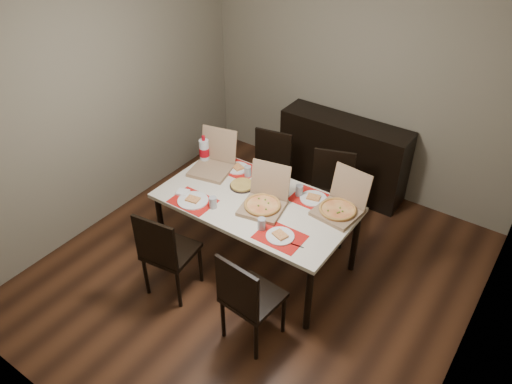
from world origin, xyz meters
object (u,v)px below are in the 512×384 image
chair_near_right (247,297)px  chair_far_right (330,192)px  dining_table (256,206)px  pizza_box_center (264,202)px  dip_bowl (284,195)px  chair_far_left (269,170)px  sideboard (343,156)px  chair_near_left (166,251)px  soda_bottle (204,151)px

chair_near_right → chair_far_right: bearing=94.8°
chair_near_right → chair_far_right: (-0.14, 1.66, 0.00)m
dining_table → pizza_box_center: bearing=-19.4°
dip_bowl → chair_far_left: bearing=133.2°
dip_bowl → pizza_box_center: bearing=-104.1°
sideboard → chair_near_right: (0.39, -2.46, 0.06)m
chair_near_right → dip_bowl: 1.11m
chair_near_left → chair_far_right: 1.80m
chair_near_left → chair_far_right: same height
dining_table → pizza_box_center: 0.17m
chair_near_right → dip_bowl: (-0.32, 1.03, 0.25)m
dining_table → chair_near_right: size_ratio=1.94×
chair_near_left → pizza_box_center: size_ratio=1.95×
dip_bowl → chair_near_right: bearing=-72.9°
sideboard → chair_near_left: (-0.51, -2.44, 0.06)m
soda_bottle → chair_far_left: bearing=52.9°
pizza_box_center → dining_table: bearing=160.6°
sideboard → pizza_box_center: pizza_box_center is taller
sideboard → chair_far_right: size_ratio=1.61×
chair_near_right → chair_near_left: bearing=178.4°
chair_near_left → chair_far_left: 1.61m
chair_near_left → pizza_box_center: (0.53, 0.76, 0.30)m
dining_table → soda_bottle: bearing=163.0°
sideboard → chair_far_left: bearing=-120.8°
chair_far_left → soda_bottle: size_ratio=3.02×
sideboard → chair_near_left: size_ratio=1.61×
chair_far_left → dining_table: bearing=-64.2°
sideboard → dining_table: sideboard is taller
chair_far_right → soda_bottle: size_ratio=3.02×
soda_bottle → dining_table: bearing=-17.0°
dining_table → dip_bowl: dip_bowl is taller
soda_bottle → pizza_box_center: bearing=-17.3°
dip_bowl → sideboard: bearing=93.1°
dining_table → chair_near_left: chair_near_left is taller
chair_near_left → chair_near_right: (0.91, -0.02, 0.00)m
chair_near_left → soda_bottle: soda_bottle is taller
chair_far_right → dining_table: bearing=-113.1°
sideboard → chair_far_left: size_ratio=1.61×
sideboard → dip_bowl: sideboard is taller
sideboard → chair_near_left: chair_near_left is taller
chair_near_left → dining_table: bearing=62.8°
dip_bowl → chair_far_right: bearing=74.2°
dining_table → pizza_box_center: pizza_box_center is taller
sideboard → pizza_box_center: size_ratio=3.15×
sideboard → pizza_box_center: bearing=-89.5°
chair_far_left → dip_bowl: 0.87m
pizza_box_center → sideboard: bearing=90.5°
chair_near_left → dip_bowl: chair_near_left is taller
chair_near_left → chair_far_right: size_ratio=1.00×
chair_far_left → pizza_box_center: bearing=-59.2°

